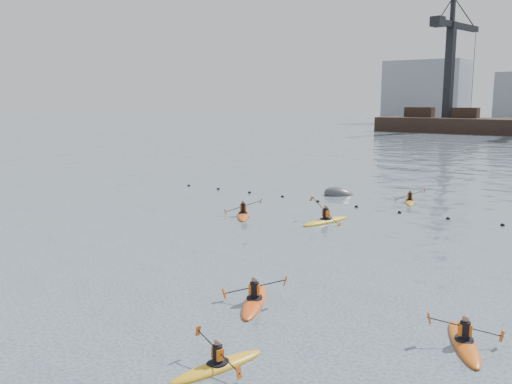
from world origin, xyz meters
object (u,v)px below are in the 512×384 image
at_px(kayaker_0, 255,300).
at_px(mooring_buoy, 339,195).
at_px(kayaker_4, 464,342).
at_px(kayaker_5, 410,201).
at_px(kayaker_1, 218,365).
at_px(kayaker_3, 326,220).
at_px(kayaker_2, 243,214).

relative_size(kayaker_0, mooring_buoy, 1.44).
bearing_deg(kayaker_0, kayaker_4, -19.13).
bearing_deg(kayaker_0, kayaker_5, 69.44).
bearing_deg(kayaker_5, kayaker_1, -102.18).
xyz_separation_m(kayaker_0, mooring_buoy, (-7.49, 21.26, -0.10)).
bearing_deg(kayaker_1, mooring_buoy, 125.86).
distance_m(kayaker_3, mooring_buoy, 9.30).
relative_size(kayaker_2, mooring_buoy, 1.37).
bearing_deg(kayaker_1, kayaker_4, 62.36).
relative_size(kayaker_2, kayaker_4, 1.01).
bearing_deg(kayaker_4, kayaker_5, -92.71).
relative_size(kayaker_1, mooring_buoy, 1.28).
bearing_deg(kayaker_4, mooring_buoy, -81.25).
distance_m(kayaker_0, kayaker_3, 13.26).
distance_m(kayaker_1, kayaker_4, 7.21).
xyz_separation_m(kayaker_3, kayaker_5, (1.81, 8.84, -0.02)).
bearing_deg(kayaker_1, kayaker_5, 114.71).
xyz_separation_m(kayaker_5, mooring_buoy, (-5.32, -0.22, -0.09)).
xyz_separation_m(kayaker_3, kayaker_4, (10.87, -11.78, -0.01)).
xyz_separation_m(kayaker_4, mooring_buoy, (-14.38, 20.39, -0.10)).
relative_size(kayaker_0, kayaker_2, 1.05).
xyz_separation_m(kayaker_0, kayaker_1, (1.94, -4.38, -0.01)).
height_order(kayaker_3, kayaker_4, kayaker_3).
height_order(kayaker_1, kayaker_4, kayaker_4).
xyz_separation_m(kayaker_1, kayaker_4, (4.95, 5.25, 0.01)).
bearing_deg(mooring_buoy, kayaker_5, 2.41).
distance_m(kayaker_0, mooring_buoy, 22.54).
bearing_deg(kayaker_4, kayaker_0, -19.22).
xyz_separation_m(kayaker_0, kayaker_5, (-2.18, 21.48, -0.01)).
bearing_deg(kayaker_4, kayaker_2, -59.74).
relative_size(kayaker_3, mooring_buoy, 1.59).
relative_size(kayaker_0, kayaker_3, 0.90).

